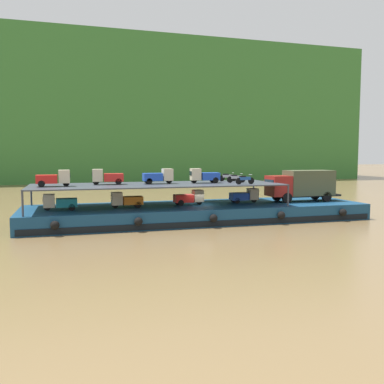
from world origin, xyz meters
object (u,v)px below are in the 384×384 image
mini_truck_lower_stern (60,202)px  mini_truck_upper_fore (159,176)px  covered_lorry (302,184)px  motorcycle_upper_port (245,179)px  mini_truck_upper_stern (54,178)px  mini_truck_lower_mid (189,198)px  mini_truck_upper_bow (204,176)px  mini_truck_lower_aft (126,200)px  motorcycle_upper_centre (236,178)px  mini_truck_lower_fore (245,196)px  cargo_barge (198,213)px  motorcycle_upper_stbd (228,177)px  mini_truck_upper_mid (107,177)px

mini_truck_lower_stern → mini_truck_upper_fore: mini_truck_upper_fore is taller
covered_lorry → motorcycle_upper_port: (-7.12, -2.10, 0.74)m
covered_lorry → motorcycle_upper_port: 7.46m
mini_truck_upper_fore → mini_truck_upper_stern: bearing=-174.4°
mini_truck_upper_stern → mini_truck_lower_mid: bearing=2.3°
covered_lorry → mini_truck_upper_bow: mini_truck_upper_bow is taller
covered_lorry → mini_truck_lower_aft: 17.62m
mini_truck_upper_stern → motorcycle_upper_centre: 16.59m
mini_truck_lower_aft → mini_truck_lower_mid: 5.90m
mini_truck_lower_mid → motorcycle_upper_port: (4.59, -2.27, 1.74)m
mini_truck_upper_bow → motorcycle_upper_port: size_ratio=1.47×
mini_truck_lower_fore → mini_truck_upper_bow: size_ratio=0.99×
mini_truck_lower_aft → mini_truck_lower_stern: bearing=-178.3°
cargo_barge → motorcycle_upper_stbd: size_ratio=16.64×
cargo_barge → covered_lorry: (10.84, -0.13, 2.44)m
mini_truck_lower_aft → mini_truck_lower_fore: size_ratio=0.99×
mini_truck_lower_mid → motorcycle_upper_centre: size_ratio=1.45×
covered_lorry → mini_truck_upper_stern: bearing=-179.3°
mini_truck_lower_aft → mini_truck_upper_stern: bearing=-179.5°
mini_truck_lower_mid → mini_truck_upper_bow: bearing=8.7°
covered_lorry → mini_truck_lower_stern: size_ratio=2.85×
mini_truck_upper_mid → motorcycle_upper_port: size_ratio=1.47×
cargo_barge → mini_truck_upper_stern: bearing=-178.0°
mini_truck_upper_fore → motorcycle_upper_stbd: size_ratio=1.44×
mini_truck_lower_mid → mini_truck_lower_fore: 5.70m
mini_truck_upper_stern → motorcycle_upper_stbd: mini_truck_upper_stern is taller
mini_truck_lower_stern → mini_truck_upper_stern: size_ratio=1.00×
mini_truck_lower_aft → mini_truck_upper_mid: (-1.53, 1.14, 2.00)m
mini_truck_lower_stern → mini_truck_lower_mid: (11.50, 0.59, 0.00)m
covered_lorry → mini_truck_lower_stern: 23.23m
mini_truck_lower_aft → mini_truck_upper_stern: 6.35m
motorcycle_upper_port → motorcycle_upper_centre: same height
mini_truck_lower_stern → motorcycle_upper_port: bearing=-6.0°
mini_truck_lower_stern → motorcycle_upper_port: motorcycle_upper_port is taller
motorcycle_upper_centre → mini_truck_lower_fore: bearing=14.3°
mini_truck_upper_stern → mini_truck_upper_mid: (4.50, 1.20, 0.00)m
mini_truck_upper_mid → motorcycle_upper_centre: bearing=-3.4°
cargo_barge → mini_truck_upper_fore: mini_truck_upper_fore is taller
mini_truck_upper_mid → motorcycle_upper_stbd: size_ratio=1.47×
covered_lorry → mini_truck_upper_fore: (-14.51, 0.58, 1.00)m
mini_truck_lower_mid → motorcycle_upper_port: 5.41m
mini_truck_lower_stern → motorcycle_upper_centre: 16.27m
mini_truck_upper_bow → motorcycle_upper_stbd: (3.15, 2.02, -0.26)m
mini_truck_upper_fore → motorcycle_upper_port: size_ratio=1.45×
mini_truck_lower_fore → motorcycle_upper_centre: 2.04m
mini_truck_upper_fore → mini_truck_upper_bow: (4.34, -0.18, 0.00)m
mini_truck_upper_fore → motorcycle_upper_stbd: (7.49, 1.84, -0.26)m
mini_truck_lower_mid → mini_truck_upper_stern: (-11.92, -0.48, 2.00)m
mini_truck_upper_fore → mini_truck_lower_fore: bearing=-1.1°
mini_truck_lower_stern → mini_truck_upper_fore: 8.97m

